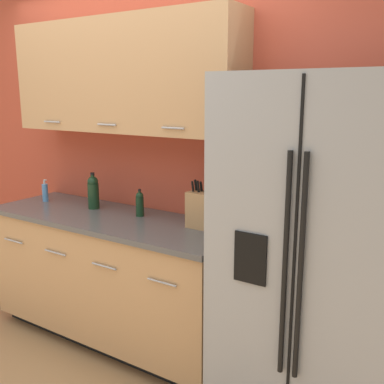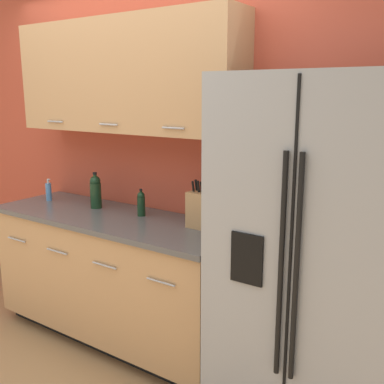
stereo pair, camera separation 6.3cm
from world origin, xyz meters
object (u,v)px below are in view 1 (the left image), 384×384
refrigerator (319,261)px  soap_dispenser (45,192)px  oil_bottle (140,204)px  knife_block (200,209)px  wine_bottle (93,192)px

refrigerator → soap_dispenser: (-2.21, 0.11, 0.07)m
refrigerator → oil_bottle: (-1.31, 0.17, 0.09)m
refrigerator → knife_block: size_ratio=6.09×
refrigerator → oil_bottle: size_ratio=9.76×
oil_bottle → wine_bottle: bearing=-177.0°
knife_block → wine_bottle: knife_block is taller
refrigerator → wine_bottle: (-1.73, 0.15, 0.13)m
soap_dispenser → oil_bottle: oil_bottle is taller
wine_bottle → soap_dispenser: size_ratio=1.52×
wine_bottle → soap_dispenser: 0.49m
knife_block → wine_bottle: 0.90m
refrigerator → wine_bottle: bearing=175.1°
knife_block → oil_bottle: bearing=-179.9°
refrigerator → wine_bottle: refrigerator is taller
refrigerator → soap_dispenser: size_ratio=10.52×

